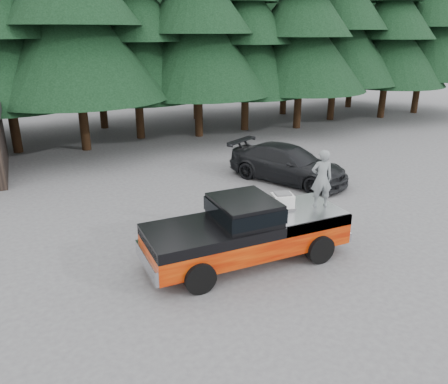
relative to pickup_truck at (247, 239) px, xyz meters
name	(u,v)px	position (x,y,z in m)	size (l,w,h in m)	color
ground	(198,263)	(-1.35, 0.44, -0.67)	(120.00, 120.00, 0.00)	#48484B
pickup_truck	(247,239)	(0.00, 0.00, 0.00)	(6.00, 2.04, 1.33)	#C24709
truck_cab	(244,209)	(-0.10, 0.00, 0.96)	(1.66, 1.90, 0.59)	black
air_compressor	(282,202)	(1.29, 0.22, 0.87)	(0.61, 0.50, 0.42)	silver
man_on_bed	(322,179)	(2.39, -0.12, 1.54)	(0.64, 0.42, 1.75)	slate
parked_car	(288,164)	(4.98, 5.63, 0.12)	(2.20, 5.41, 1.57)	black
treeline	(91,4)	(-0.92, 17.64, 7.06)	(60.15, 16.05, 17.50)	black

